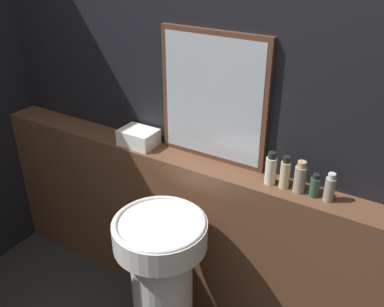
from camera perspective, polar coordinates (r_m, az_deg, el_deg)
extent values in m
cube|color=black|center=(2.25, 2.10, 6.30)|extent=(8.00, 0.06, 2.50)
cube|color=brown|center=(2.54, 0.37, -10.77)|extent=(2.76, 0.19, 0.98)
cylinder|color=white|center=(2.37, -3.91, -18.61)|extent=(0.31, 0.31, 0.71)
cylinder|color=white|center=(2.09, -4.28, -10.61)|extent=(0.46, 0.46, 0.13)
torus|color=white|center=(2.05, -4.34, -9.20)|extent=(0.45, 0.45, 0.02)
cube|color=#563323|center=(2.16, 2.87, 7.35)|extent=(0.59, 0.03, 0.68)
cube|color=#B2BCC6|center=(2.15, 2.75, 7.28)|extent=(0.54, 0.02, 0.63)
cube|color=white|center=(2.44, -7.14, 2.16)|extent=(0.21, 0.15, 0.09)
cylinder|color=beige|center=(2.07, 10.44, -2.28)|extent=(0.05, 0.05, 0.14)
cylinder|color=black|center=(2.03, 10.64, -0.24)|extent=(0.04, 0.04, 0.03)
cylinder|color=#C6B284|center=(2.05, 12.28, -2.81)|extent=(0.05, 0.05, 0.14)
cylinder|color=black|center=(2.01, 12.51, -0.79)|extent=(0.03, 0.03, 0.03)
cylinder|color=gray|center=(2.04, 14.19, -3.38)|extent=(0.06, 0.06, 0.13)
cylinder|color=tan|center=(2.00, 14.45, -1.42)|extent=(0.04, 0.04, 0.03)
cylinder|color=#2D4C3D|center=(2.03, 16.02, -4.35)|extent=(0.04, 0.04, 0.09)
cylinder|color=black|center=(2.00, 16.23, -2.95)|extent=(0.03, 0.03, 0.02)
cylinder|color=gray|center=(2.01, 17.86, -4.59)|extent=(0.05, 0.05, 0.11)
cylinder|color=silver|center=(1.98, 18.15, -2.88)|extent=(0.03, 0.03, 0.03)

